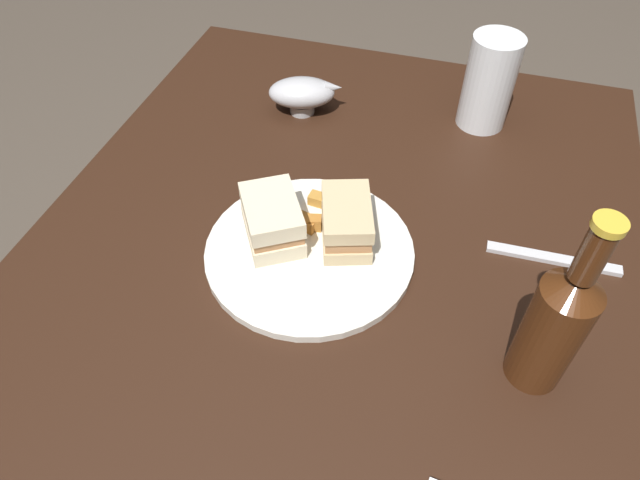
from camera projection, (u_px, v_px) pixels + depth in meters
The scene contains 13 objects.
ground_plane at pixel (326, 461), 1.34m from camera, with size 6.00×6.00×0.00m, color #4C4238.
dining_table at pixel (328, 385), 1.07m from camera, with size 1.12×0.87×0.75m, color black.
plate at pixel (310, 251), 0.79m from camera, with size 0.29×0.29×0.01m, color silver.
sandwich_half_left at pixel (347, 222), 0.78m from camera, with size 0.12×0.09×0.06m.
sandwich_half_right at pixel (271, 222), 0.77m from camera, with size 0.13×0.12×0.07m.
potato_wedge_front at pixel (307, 223), 0.80m from camera, with size 0.04×0.02×0.02m, color #AD702D.
potato_wedge_middle at pixel (323, 201), 0.84m from camera, with size 0.04×0.02×0.02m, color #B77F33.
potato_wedge_back at pixel (268, 212), 0.82m from camera, with size 0.05×0.02×0.01m, color #B77F33.
potato_wedge_left_edge at pixel (303, 221), 0.81m from camera, with size 0.04×0.02×0.02m, color #AD702D.
pint_glass at pixel (488, 88), 0.95m from camera, with size 0.08×0.08×0.16m.
gravy_boat at pixel (303, 93), 1.00m from camera, with size 0.10×0.14×0.06m.
cider_bottle at pixel (556, 324), 0.60m from camera, with size 0.06×0.06×0.25m.
fork at pixel (553, 259), 0.78m from camera, with size 0.18×0.02×0.01m, color silver.
Camera 1 is at (0.50, 0.14, 1.34)m, focal length 31.89 mm.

